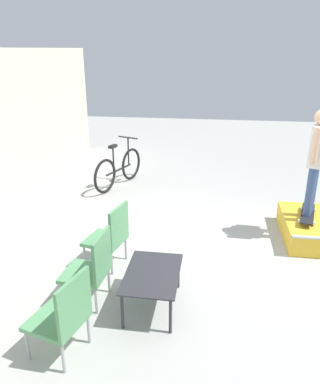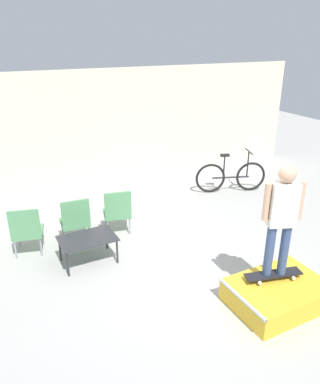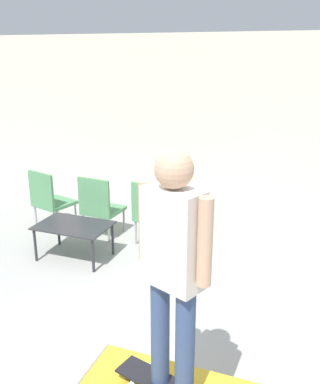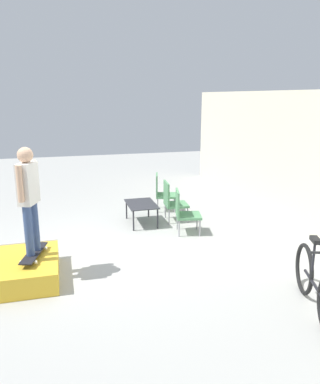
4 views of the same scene
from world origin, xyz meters
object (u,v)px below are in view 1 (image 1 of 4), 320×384
patio_chair_right (111,234)px  skateboard_on_ramp (308,214)px  patio_chair_center (92,266)px  person_skater (317,155)px  coffee_table (152,276)px  patio_chair_left (64,314)px  bicycle (119,169)px  skate_ramp_box (314,228)px

patio_chair_right → skateboard_on_ramp: bearing=126.9°
patio_chair_center → person_skater: bearing=130.7°
coffee_table → patio_chair_left: (-0.89, 0.75, 0.07)m
patio_chair_center → skateboard_on_ramp: bearing=130.7°
bicycle → patio_chair_right: bearing=-147.5°
patio_chair_left → patio_chair_center: (0.89, -0.00, 0.00)m
coffee_table → bicycle: bearing=19.5°
patio_chair_center → bicycle: 4.28m
skate_ramp_box → coffee_table: 3.23m
person_skater → bicycle: size_ratio=0.98×
skateboard_on_ramp → patio_chair_right: (-1.33, 2.98, 0.07)m
person_skater → patio_chair_center: size_ratio=1.79×
patio_chair_left → patio_chair_right: bearing=-165.1°
coffee_table → patio_chair_right: (0.84, 0.75, 0.07)m
patio_chair_right → bicycle: (3.36, 0.74, -0.10)m
skate_ramp_box → patio_chair_center: patio_chair_center is taller
skateboard_on_ramp → bicycle: size_ratio=0.52×
patio_chair_center → patio_chair_right: bearing=-175.3°
coffee_table → patio_chair_left: patio_chair_left is taller
skateboard_on_ramp → patio_chair_right: bearing=128.4°
person_skater → bicycle: bearing=83.3°
person_skater → patio_chair_right: size_ratio=1.79×
skateboard_on_ramp → coffee_table: size_ratio=0.93×
person_skater → patio_chair_right: (-1.33, 2.98, -0.94)m
skateboard_on_ramp → patio_chair_left: (-3.07, 2.98, 0.07)m
patio_chair_center → bicycle: bearing=-165.4°
person_skater → patio_chair_center: bearing=148.1°
patio_chair_center → skate_ramp_box: bearing=129.4°
bicycle → coffee_table: bearing=-140.5°
skateboard_on_ramp → patio_chair_left: 4.28m
bicycle → patio_chair_center: bearing=-150.0°
person_skater → skateboard_on_ramp: bearing=85.3°
skateboard_on_ramp → patio_chair_center: patio_chair_center is taller
skate_ramp_box → person_skater: size_ratio=0.85×
skate_ramp_box → patio_chair_left: patio_chair_left is taller
coffee_table → skateboard_on_ramp: bearing=-45.9°
person_skater → patio_chair_left: person_skater is taller
skateboard_on_ramp → patio_chair_left: bearing=150.2°
patio_chair_left → patio_chair_right: 1.74m
skate_ramp_box → bicycle: bearing=62.2°
skate_ramp_box → bicycle: 4.38m
skateboard_on_ramp → patio_chair_center: bearing=140.6°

